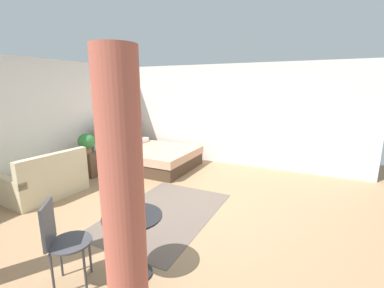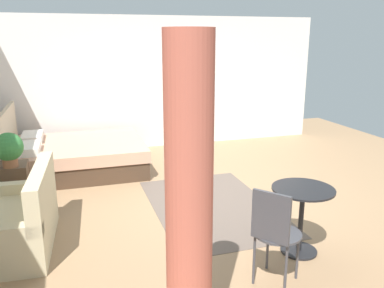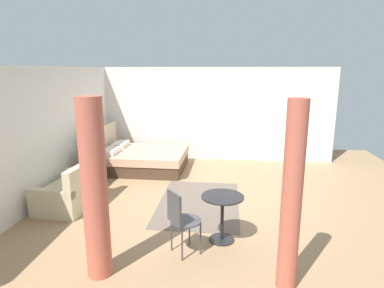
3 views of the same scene
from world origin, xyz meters
name	(u,v)px [view 3 (image 3 of 3)]	position (x,y,z in m)	size (l,w,h in m)	color
ground_plane	(209,198)	(0.00, 0.00, -0.01)	(8.77, 9.34, 0.02)	#9E7A56
wall_back	(53,131)	(0.00, 3.17, 1.27)	(8.77, 0.12, 2.55)	silver
wall_right	(216,114)	(2.89, 0.00, 1.27)	(0.12, 6.34, 2.55)	silver
area_rug	(199,203)	(-0.32, 0.18, 0.00)	(2.30, 1.50, 0.01)	#66564C
bed	(141,159)	(1.71, 1.85, 0.27)	(1.72, 2.11, 1.08)	#473323
couch	(73,191)	(-0.68, 2.50, 0.28)	(1.35, 0.91, 0.85)	beige
nightstand	(93,171)	(0.55, 2.63, 0.27)	(0.42, 0.35, 0.55)	brown
potted_plant	(89,149)	(0.45, 2.64, 0.80)	(0.36, 0.36, 0.45)	#935B3D
vase	(95,155)	(0.67, 2.62, 0.62)	(0.09, 0.09, 0.15)	silver
balcony_table	(222,210)	(-1.65, -0.28, 0.49)	(0.62, 0.62, 0.70)	black
cafe_chair_near_window	(180,217)	(-2.09, 0.27, 0.56)	(0.59, 0.59, 0.92)	#3F3F44
curtain_left	(292,199)	(-2.64, -1.05, 1.10)	(0.22, 0.22, 2.20)	#C15B47
curtain_right	(95,190)	(-2.64, 1.20, 1.10)	(0.30, 0.30, 2.20)	#C15B47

